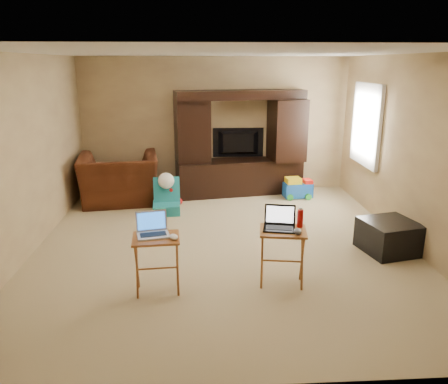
{
  "coord_description": "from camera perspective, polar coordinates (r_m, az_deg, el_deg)",
  "views": [
    {
      "loc": [
        -0.32,
        -5.52,
        2.38
      ],
      "look_at": [
        0.0,
        -0.2,
        0.8
      ],
      "focal_mm": 35.0,
      "sensor_mm": 36.0,
      "label": 1
    }
  ],
  "objects": [
    {
      "name": "tray_table_left",
      "position": [
        4.76,
        -8.72,
        -9.37
      ],
      "size": [
        0.52,
        0.43,
        0.63
      ],
      "primitive_type": "cube",
      "rotation": [
        0.0,
        0.0,
        0.08
      ],
      "color": "#A96529",
      "rests_on": "floor"
    },
    {
      "name": "plush_toy",
      "position": [
        7.43,
        -6.9,
        -0.57
      ],
      "size": [
        0.38,
        0.32,
        0.43
      ],
      "primitive_type": null,
      "color": "red",
      "rests_on": "floor"
    },
    {
      "name": "water_bottle",
      "position": [
        4.85,
        9.92,
        -3.41
      ],
      "size": [
        0.06,
        0.06,
        0.2
      ],
      "primitive_type": "cylinder",
      "color": "#BD0D0B",
      "rests_on": "tray_table_right"
    },
    {
      "name": "mouse_left",
      "position": [
        4.55,
        -6.58,
        -5.85
      ],
      "size": [
        0.12,
        0.15,
        0.05
      ],
      "primitive_type": "ellipsoid",
      "rotation": [
        0.0,
        0.0,
        0.39
      ],
      "color": "white",
      "rests_on": "tray_table_left"
    },
    {
      "name": "tray_table_right",
      "position": [
        4.9,
        7.58,
        -8.46
      ],
      "size": [
        0.55,
        0.47,
        0.65
      ],
      "primitive_type": "cube",
      "rotation": [
        0.0,
        0.0,
        -0.15
      ],
      "color": "#965624",
      "rests_on": "floor"
    },
    {
      "name": "wall_right",
      "position": [
        6.3,
        23.3,
        4.83
      ],
      "size": [
        0.0,
        5.5,
        5.5
      ],
      "primitive_type": "plane",
      "rotation": [
        1.57,
        0.0,
        -1.57
      ],
      "color": "tan",
      "rests_on": "ground"
    },
    {
      "name": "window_pane",
      "position": [
        7.67,
        18.22,
        8.34
      ],
      "size": [
        0.0,
        1.2,
        1.2
      ],
      "primitive_type": "plane",
      "rotation": [
        1.57,
        0.0,
        -1.57
      ],
      "color": "white",
      "rests_on": "ground"
    },
    {
      "name": "mouse_right",
      "position": [
        4.68,
        9.58,
        -5.11
      ],
      "size": [
        0.1,
        0.14,
        0.05
      ],
      "primitive_type": "ellipsoid",
      "rotation": [
        0.0,
        0.0,
        -0.14
      ],
      "color": "#3B3B40",
      "rests_on": "tray_table_right"
    },
    {
      "name": "child_rocker",
      "position": [
        7.19,
        -7.58,
        -0.56
      ],
      "size": [
        0.47,
        0.53,
        0.58
      ],
      "primitive_type": null,
      "rotation": [
        0.0,
        0.0,
        0.08
      ],
      "color": "#187A84",
      "rests_on": "floor"
    },
    {
      "name": "floor",
      "position": [
        6.02,
        -0.11,
        -6.78
      ],
      "size": [
        5.5,
        5.5,
        0.0
      ],
      "primitive_type": "plane",
      "color": "tan",
      "rests_on": "ground"
    },
    {
      "name": "laptop_left",
      "position": [
        4.62,
        -9.29,
        -4.33
      ],
      "size": [
        0.38,
        0.34,
        0.24
      ],
      "primitive_type": "cube",
      "rotation": [
        0.0,
        0.0,
        0.21
      ],
      "color": "silver",
      "rests_on": "tray_table_left"
    },
    {
      "name": "window_frame",
      "position": [
        7.66,
        18.08,
        8.35
      ],
      "size": [
        0.06,
        1.14,
        1.34
      ],
      "primitive_type": "cube",
      "color": "white",
      "rests_on": "ground"
    },
    {
      "name": "wall_back",
      "position": [
        8.36,
        -1.21,
        8.72
      ],
      "size": [
        5.0,
        0.0,
        5.0
      ],
      "primitive_type": "plane",
      "rotation": [
        1.57,
        0.0,
        0.0
      ],
      "color": "tan",
      "rests_on": "ground"
    },
    {
      "name": "ottoman",
      "position": [
        6.11,
        20.74,
        -5.45
      ],
      "size": [
        0.77,
        0.77,
        0.41
      ],
      "primitive_type": "cube",
      "rotation": [
        0.0,
        0.0,
        0.23
      ],
      "color": "black",
      "rests_on": "floor"
    },
    {
      "name": "television",
      "position": [
        8.34,
        1.91,
        6.4
      ],
      "size": [
        0.97,
        0.13,
        0.56
      ],
      "primitive_type": "imported",
      "rotation": [
        0.0,
        0.0,
        3.14
      ],
      "color": "black",
      "rests_on": "entertainment_center"
    },
    {
      "name": "wall_front",
      "position": [
        3.01,
        2.89,
        -5.55
      ],
      "size": [
        5.0,
        0.0,
        5.0
      ],
      "primitive_type": "plane",
      "rotation": [
        -1.57,
        0.0,
        0.0
      ],
      "color": "tan",
      "rests_on": "ground"
    },
    {
      "name": "wall_left",
      "position": [
        6.05,
        -24.57,
        4.23
      ],
      "size": [
        0.0,
        5.5,
        5.5
      ],
      "primitive_type": "plane",
      "rotation": [
        1.57,
        0.0,
        1.57
      ],
      "color": "tan",
      "rests_on": "ground"
    },
    {
      "name": "ceiling",
      "position": [
        5.53,
        -0.13,
        17.75
      ],
      "size": [
        5.5,
        5.5,
        0.0
      ],
      "primitive_type": "plane",
      "rotation": [
        3.14,
        0.0,
        0.0
      ],
      "color": "silver",
      "rests_on": "ground"
    },
    {
      "name": "recliner",
      "position": [
        7.86,
        -13.52,
        1.65
      ],
      "size": [
        1.46,
        1.32,
        0.86
      ],
      "primitive_type": "imported",
      "rotation": [
        0.0,
        0.0,
        3.28
      ],
      "color": "#4A210F",
      "rests_on": "floor"
    },
    {
      "name": "laptop_right",
      "position": [
        4.74,
        7.26,
        -3.51
      ],
      "size": [
        0.39,
        0.34,
        0.24
      ],
      "primitive_type": "cube",
      "rotation": [
        0.0,
        0.0,
        -0.22
      ],
      "color": "black",
      "rests_on": "tray_table_right"
    },
    {
      "name": "push_toy",
      "position": [
        8.09,
        9.62,
        0.6
      ],
      "size": [
        0.56,
        0.43,
        0.39
      ],
      "primitive_type": null,
      "rotation": [
        0.0,
        0.0,
        0.11
      ],
      "color": "blue",
      "rests_on": "floor"
    },
    {
      "name": "entertainment_center",
      "position": [
        8.11,
        2.06,
        6.39
      ],
      "size": [
        2.41,
        0.97,
        1.91
      ],
      "primitive_type": "cube",
      "rotation": [
        0.0,
        0.0,
        0.17
      ],
      "color": "black",
      "rests_on": "floor"
    }
  ]
}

